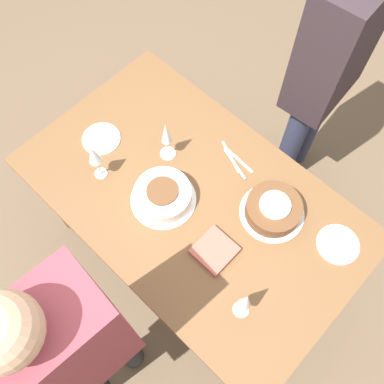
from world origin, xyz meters
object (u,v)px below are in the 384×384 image
object	(u,v)px
person_cutting	(329,65)
person_watching	(70,356)
wine_glass_near	(94,155)
cake_front_chocolate	(273,209)
cake_center_white	(163,196)
wine_glass_far	(166,135)
wine_glass_extra	(245,301)

from	to	relation	value
person_cutting	person_watching	distance (m)	1.56
wine_glass_near	person_cutting	bearing A→B (deg)	-111.97
cake_front_chocolate	wine_glass_near	bearing A→B (deg)	29.35
cake_center_white	cake_front_chocolate	xyz separation A→B (m)	(-0.37, -0.27, -0.00)
wine_glass_far	wine_glass_extra	size ratio (longest dim) A/B	0.97
wine_glass_far	person_watching	bearing A→B (deg)	115.37
cake_front_chocolate	wine_glass_far	bearing A→B (deg)	10.50
cake_center_white	wine_glass_extra	distance (m)	0.56
cake_front_chocolate	wine_glass_near	world-z (taller)	wine_glass_near
wine_glass_extra	wine_glass_near	bearing A→B (deg)	-1.43
cake_front_chocolate	wine_glass_far	xyz separation A→B (m)	(0.51, 0.09, 0.11)
cake_front_chocolate	person_watching	distance (m)	0.93
person_cutting	wine_glass_near	bearing A→B (deg)	-26.43
wine_glass_near	wine_glass_extra	world-z (taller)	wine_glass_extra
cake_center_white	cake_front_chocolate	world-z (taller)	same
cake_center_white	wine_glass_near	xyz separation A→B (m)	(0.28, 0.10, 0.11)
cake_center_white	wine_glass_far	xyz separation A→B (m)	(0.14, -0.17, 0.11)
wine_glass_near	person_watching	world-z (taller)	person_watching
cake_center_white	person_cutting	xyz separation A→B (m)	(-0.13, -0.92, 0.13)
wine_glass_near	person_cutting	distance (m)	1.10
wine_glass_near	cake_front_chocolate	bearing A→B (deg)	-150.65
cake_center_white	wine_glass_far	bearing A→B (deg)	-49.75
cake_center_white	person_cutting	bearing A→B (deg)	-97.95
cake_front_chocolate	person_cutting	bearing A→B (deg)	-69.94
wine_glass_near	wine_glass_far	distance (m)	0.30
wine_glass_far	person_cutting	distance (m)	0.80
wine_glass_near	person_watching	bearing A→B (deg)	134.02
cake_front_chocolate	person_cutting	distance (m)	0.71
cake_center_white	person_cutting	world-z (taller)	person_cutting
cake_front_chocolate	person_watching	size ratio (longest dim) A/B	0.17
person_watching	person_cutting	bearing A→B (deg)	8.74
person_watching	cake_center_white	bearing A→B (deg)	25.19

